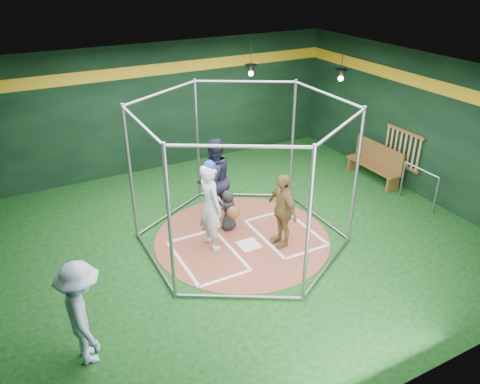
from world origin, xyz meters
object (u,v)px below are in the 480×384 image
batter_figure (211,205)px  umpire (214,179)px  dugout_bench (376,162)px  visitor_leopard (282,210)px

batter_figure → umpire: bearing=61.8°
dugout_bench → visitor_leopard: bearing=-159.2°
batter_figure → umpire: batter_figure is taller
batter_figure → visitor_leopard: (1.34, -0.62, -0.16)m
visitor_leopard → umpire: (-0.75, 1.71, 0.15)m
umpire → dugout_bench: (4.74, -0.20, -0.46)m
batter_figure → visitor_leopard: 1.48m
batter_figure → dugout_bench: bearing=9.5°
batter_figure → dugout_bench: size_ratio=1.13×
batter_figure → dugout_bench: (5.33, 0.90, -0.47)m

